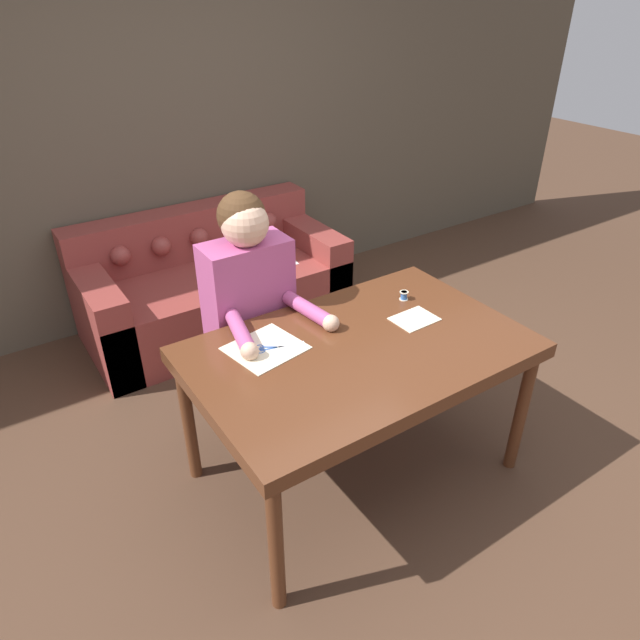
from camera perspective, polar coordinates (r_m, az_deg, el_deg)
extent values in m
plane|color=#4C3323|center=(3.07, 4.37, -13.79)|extent=(16.00, 16.00, 0.00)
cube|color=brown|center=(4.13, -14.00, 18.24)|extent=(8.00, 0.06, 2.60)
cube|color=#562D19|center=(2.55, 3.94, -3.24)|extent=(1.49, 0.95, 0.07)
cylinder|color=#562D19|center=(2.28, -4.42, -21.68)|extent=(0.06, 0.06, 0.69)
cylinder|color=#562D19|center=(2.97, 19.45, -8.75)|extent=(0.06, 0.06, 0.69)
cylinder|color=#562D19|center=(2.82, -13.02, -9.89)|extent=(0.06, 0.06, 0.69)
cylinder|color=#562D19|center=(3.40, 8.69, -1.57)|extent=(0.06, 0.06, 0.69)
cube|color=brown|center=(4.07, -10.36, 2.11)|extent=(1.76, 0.85, 0.44)
cube|color=brown|center=(4.17, -12.70, 8.63)|extent=(1.76, 0.22, 0.36)
cube|color=brown|center=(3.85, -21.03, -0.06)|extent=(0.20, 0.85, 0.60)
cube|color=brown|center=(4.36, -1.10, 5.82)|extent=(0.20, 0.85, 0.60)
sphere|color=brown|center=(3.91, -19.31, 6.08)|extent=(0.13, 0.13, 0.13)
sphere|color=brown|center=(3.98, -15.59, 7.11)|extent=(0.13, 0.13, 0.13)
sphere|color=brown|center=(4.06, -11.99, 8.08)|extent=(0.13, 0.13, 0.13)
sphere|color=brown|center=(4.16, -8.52, 8.97)|extent=(0.13, 0.13, 0.13)
sphere|color=brown|center=(4.27, -5.21, 9.79)|extent=(0.13, 0.13, 0.13)
cube|color=white|center=(4.05, -4.64, 5.88)|extent=(0.31, 0.27, 0.00)
cylinder|color=#33281E|center=(3.16, -6.53, -6.53)|extent=(0.28, 0.28, 0.48)
cube|color=#B24C84|center=(2.87, -7.17, 2.11)|extent=(0.43, 0.22, 0.61)
sphere|color=#DBAD8E|center=(2.68, -7.54, 9.56)|extent=(0.22, 0.22, 0.22)
sphere|color=#472D19|center=(2.69, -7.88, 10.30)|extent=(0.23, 0.23, 0.23)
cylinder|color=#B24C84|center=(2.58, -7.97, -1.22)|extent=(0.14, 0.33, 0.07)
sphere|color=#DBAD8E|center=(2.45, -7.05, -3.12)|extent=(0.08, 0.08, 0.08)
cylinder|color=#B24C84|center=(2.73, -1.16, 1.03)|extent=(0.11, 0.33, 0.07)
sphere|color=#DBAD8E|center=(2.62, 1.10, -0.32)|extent=(0.08, 0.08, 0.08)
cube|color=beige|center=(2.52, -5.47, -2.81)|extent=(0.35, 0.33, 0.00)
cube|color=beige|center=(2.76, 9.42, 0.10)|extent=(0.21, 0.17, 0.00)
cube|color=silver|center=(2.53, -2.92, -2.48)|extent=(0.12, 0.04, 0.00)
cube|color=#2D569E|center=(2.51, -5.10, -2.93)|extent=(0.08, 0.03, 0.00)
torus|color=#2D569E|center=(2.50, -5.98, -3.11)|extent=(0.04, 0.04, 0.01)
cube|color=silver|center=(2.52, -2.85, -2.75)|extent=(0.11, 0.08, 0.00)
cube|color=#2D569E|center=(2.52, -5.14, -2.75)|extent=(0.07, 0.05, 0.00)
torus|color=#2D569E|center=(2.53, -6.04, -2.75)|extent=(0.04, 0.04, 0.01)
cylinder|color=silver|center=(2.52, -4.24, -2.75)|extent=(0.01, 0.01, 0.01)
cylinder|color=#3366B2|center=(2.91, 8.38, 2.43)|extent=(0.03, 0.03, 0.04)
cylinder|color=beige|center=(2.90, 8.41, 2.79)|extent=(0.04, 0.04, 0.00)
cylinder|color=beige|center=(2.92, 8.35, 2.08)|extent=(0.04, 0.04, 0.00)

